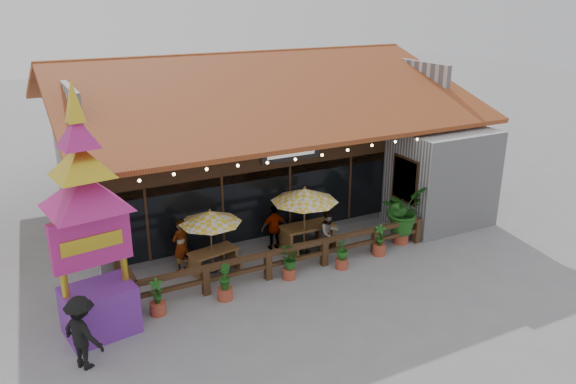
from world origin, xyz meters
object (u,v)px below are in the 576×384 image
picnic_table_left (213,257)px  thai_sign_tower (86,198)px  umbrella_left (210,217)px  pedestrian (82,333)px  umbrella_right (305,195)px  tropical_plant (403,212)px  picnic_table_right (307,233)px

picnic_table_left → thai_sign_tower: thai_sign_tower is taller
picnic_table_left → umbrella_left: bearing=124.3°
thai_sign_tower → pedestrian: (-0.60, -1.30, -2.77)m
umbrella_right → tropical_plant: bearing=-13.6°
umbrella_right → pedestrian: umbrella_right is taller
umbrella_right → tropical_plant: 3.64m
pedestrian → umbrella_left: bearing=-86.2°
tropical_plant → thai_sign_tower: bearing=-175.6°
tropical_plant → umbrella_left: bearing=170.8°
umbrella_right → tropical_plant: (3.43, -0.83, -0.91)m
umbrella_left → umbrella_right: 3.20m
tropical_plant → pedestrian: size_ratio=1.12×
umbrella_left → thai_sign_tower: bearing=-153.5°
picnic_table_right → tropical_plant: size_ratio=0.91×
thai_sign_tower → umbrella_left: bearing=26.5°
picnic_table_right → pedestrian: pedestrian is taller
umbrella_left → picnic_table_right: 3.67m
umbrella_left → pedestrian: (-4.33, -3.16, -0.91)m
pedestrian → picnic_table_left: bearing=-86.7°
umbrella_left → tropical_plant: bearing=-9.2°
pedestrian → picnic_table_right: bearing=-100.0°
umbrella_left → umbrella_right: (3.18, -0.24, 0.25)m
umbrella_left → picnic_table_right: umbrella_left is taller
umbrella_left → picnic_table_left: bearing=-55.7°
picnic_table_right → thai_sign_tower: bearing=-165.3°
picnic_table_right → thai_sign_tower: size_ratio=0.27×
thai_sign_tower → tropical_plant: size_ratio=3.42×
tropical_plant → pedestrian: (-10.93, -2.09, -0.25)m
picnic_table_left → tropical_plant: bearing=-8.9°
tropical_plant → picnic_table_right: bearing=160.8°
umbrella_right → picnic_table_right: bearing=44.1°
umbrella_left → pedestrian: umbrella_left is taller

